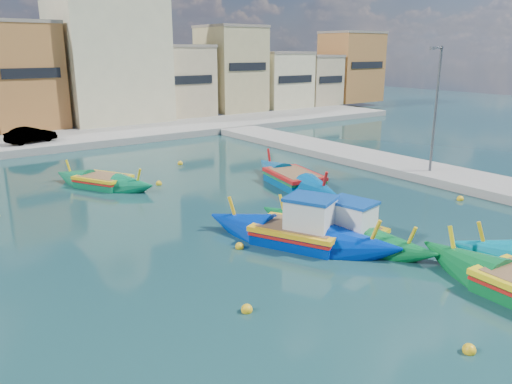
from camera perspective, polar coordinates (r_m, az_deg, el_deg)
name	(u,v)px	position (r m, az deg, el deg)	size (l,w,h in m)	color
ground	(266,291)	(17.01, 1.16, -11.28)	(160.00, 160.00, 0.00)	#112F35
north_quay	(32,143)	(45.55, -24.25, 5.10)	(80.00, 8.00, 0.60)	gray
north_townhouses	(79,79)	(53.82, -19.57, 12.11)	(83.20, 7.87, 10.19)	tan
church_block	(106,43)	(55.42, -16.72, 15.97)	(10.00, 10.00, 19.10)	beige
quay_street_lamp	(435,109)	(32.35, 19.80, 8.92)	(1.18, 0.16, 8.00)	#595B60
luzzu_turquoise_cabin	(341,233)	(21.42, 9.65, -4.60)	(3.67, 9.07, 2.85)	#0A7031
luzzu_blue_cabin	(299,235)	(20.86, 4.97, -4.87)	(5.81, 9.07, 3.18)	#002CAA
luzzu_cyan_mid	(294,180)	(29.72, 4.35, 1.33)	(4.16, 9.80, 2.82)	#00539B
luzzu_green	(103,183)	(30.68, -17.06, 1.04)	(5.20, 7.51, 2.36)	#0A6E43
mooring_buoys	(232,219)	(23.56, -2.79, -3.15)	(20.95, 25.10, 0.36)	yellow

